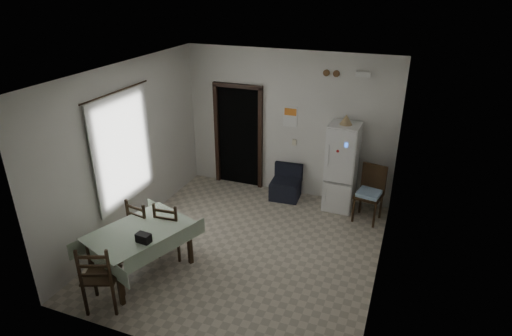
{
  "coord_description": "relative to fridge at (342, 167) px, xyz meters",
  "views": [
    {
      "loc": [
        2.28,
        -5.45,
        4.12
      ],
      "look_at": [
        0.0,
        0.5,
        1.25
      ],
      "focal_mm": 30.0,
      "sensor_mm": 36.0,
      "label": 1
    }
  ],
  "objects": [
    {
      "name": "light_switch",
      "position": [
        -1.02,
        0.31,
        0.25
      ],
      "size": [
        0.08,
        0.02,
        0.12
      ],
      "primitive_type": "cube",
      "color": "beige",
      "rests_on": "ground"
    },
    {
      "name": "corner_chair",
      "position": [
        0.57,
        -0.28,
        -0.33
      ],
      "size": [
        0.53,
        0.53,
        1.04
      ],
      "primitive_type": null,
      "rotation": [
        0.0,
        0.0,
        -0.18
      ],
      "color": "black",
      "rests_on": "ground"
    },
    {
      "name": "wall_right",
      "position": [
        0.93,
        -1.93,
        0.6
      ],
      "size": [
        0.02,
        4.5,
        2.9
      ],
      "primitive_type": null,
      "color": "silver",
      "rests_on": "ground"
    },
    {
      "name": "curtain",
      "position": [
        -3.21,
        -2.13,
        0.7
      ],
      "size": [
        0.02,
        1.45,
        1.85
      ],
      "primitive_type": "cube",
      "color": "beige",
      "rests_on": "ground"
    },
    {
      "name": "dining_chair_near_head",
      "position": [
        -2.44,
        -3.84,
        -0.33
      ],
      "size": [
        0.58,
        0.58,
        1.03
      ],
      "primitive_type": null,
      "rotation": [
        0.0,
        0.0,
        3.53
      ],
      "color": "black",
      "rests_on": "ground"
    },
    {
      "name": "emergency_light",
      "position": [
        0.18,
        0.28,
        1.7
      ],
      "size": [
        0.25,
        0.07,
        0.09
      ],
      "primitive_type": "cube",
      "color": "white",
      "rests_on": "ground"
    },
    {
      "name": "wall_back",
      "position": [
        -1.17,
        0.32,
        0.6
      ],
      "size": [
        4.2,
        0.02,
        2.9
      ],
      "primitive_type": null,
      "color": "silver",
      "rests_on": "ground"
    },
    {
      "name": "vent_right",
      "position": [
        -0.29,
        0.3,
        1.67
      ],
      "size": [
        0.12,
        0.03,
        0.12
      ],
      "primitive_type": "cylinder",
      "rotation": [
        1.57,
        0.0,
        0.0
      ],
      "color": "brown",
      "rests_on": "ground"
    },
    {
      "name": "vent_left",
      "position": [
        -0.47,
        0.3,
        1.67
      ],
      "size": [
        0.12,
        0.03,
        0.12
      ],
      "primitive_type": "cylinder",
      "rotation": [
        1.57,
        0.0,
        0.0
      ],
      "color": "brown",
      "rests_on": "ground"
    },
    {
      "name": "window_recess",
      "position": [
        -3.32,
        -2.13,
        0.7
      ],
      "size": [
        0.1,
        1.2,
        1.6
      ],
      "primitive_type": "cube",
      "color": "silver",
      "rests_on": "ground"
    },
    {
      "name": "calendar_image",
      "position": [
        -1.12,
        0.3,
        0.87
      ],
      "size": [
        0.24,
        0.01,
        0.14
      ],
      "primitive_type": "cube",
      "color": "orange",
      "rests_on": "ground"
    },
    {
      "name": "navy_seat",
      "position": [
        -1.08,
        -0.0,
        -0.51
      ],
      "size": [
        0.6,
        0.58,
        0.68
      ],
      "primitive_type": null,
      "rotation": [
        0.0,
        0.0,
        0.06
      ],
      "color": "black",
      "rests_on": "ground"
    },
    {
      "name": "doorway",
      "position": [
        -2.22,
        0.52,
        0.21
      ],
      "size": [
        1.06,
        0.52,
        2.22
      ],
      "color": "black",
      "rests_on": "ground"
    },
    {
      "name": "black_bag",
      "position": [
        -2.13,
        -3.28,
        -0.04
      ],
      "size": [
        0.21,
        0.14,
        0.13
      ],
      "primitive_type": "cube",
      "rotation": [
        0.0,
        0.0,
        -0.08
      ],
      "color": "black",
      "rests_on": "dining_table"
    },
    {
      "name": "curtain_rod",
      "position": [
        -3.2,
        -2.13,
        1.65
      ],
      "size": [
        0.02,
        1.6,
        0.02
      ],
      "primitive_type": "cylinder",
      "rotation": [
        1.57,
        0.0,
        0.0
      ],
      "color": "black",
      "rests_on": "ground"
    },
    {
      "name": "calendar",
      "position": [
        -1.12,
        0.31,
        0.77
      ],
      "size": [
        0.28,
        0.02,
        0.4
      ],
      "primitive_type": "cube",
      "color": "white",
      "rests_on": "ground"
    },
    {
      "name": "fridge",
      "position": [
        0.0,
        0.0,
        0.0
      ],
      "size": [
        0.56,
        0.56,
        1.7
      ],
      "primitive_type": null,
      "rotation": [
        0.0,
        0.0,
        -0.02
      ],
      "color": "white",
      "rests_on": "ground"
    },
    {
      "name": "ground",
      "position": [
        -1.17,
        -1.93,
        -0.85
      ],
      "size": [
        4.5,
        4.5,
        0.0
      ],
      "primitive_type": "plane",
      "color": "#AA9F8B",
      "rests_on": "ground"
    },
    {
      "name": "dining_chair_far_right",
      "position": [
        -2.19,
        -2.46,
        -0.36
      ],
      "size": [
        0.45,
        0.45,
        0.98
      ],
      "primitive_type": null,
      "rotation": [
        0.0,
        0.0,
        3.22
      ],
      "color": "black",
      "rests_on": "ground"
    },
    {
      "name": "dining_chair_far_left",
      "position": [
        -2.64,
        -2.53,
        -0.36
      ],
      "size": [
        0.48,
        0.48,
        0.97
      ],
      "primitive_type": null,
      "rotation": [
        0.0,
        0.0,
        2.98
      ],
      "color": "black",
      "rests_on": "ground"
    },
    {
      "name": "dining_table",
      "position": [
        -2.38,
        -3.04,
        -0.48
      ],
      "size": [
        1.37,
        1.66,
        0.74
      ],
      "primitive_type": null,
      "rotation": [
        0.0,
        0.0,
        -0.35
      ],
      "color": "#9CB197",
      "rests_on": "ground"
    },
    {
      "name": "tan_cone",
      "position": [
        0.01,
        -0.01,
        0.94
      ],
      "size": [
        0.24,
        0.24,
        0.18
      ],
      "primitive_type": "cone",
      "rotation": [
        0.0,
        0.0,
        0.07
      ],
      "color": "tan",
      "rests_on": "fridge"
    },
    {
      "name": "ceiling",
      "position": [
        -1.17,
        -1.93,
        2.05
      ],
      "size": [
        4.2,
        4.5,
        0.02
      ],
      "primitive_type": null,
      "color": "white",
      "rests_on": "ground"
    },
    {
      "name": "wall_front",
      "position": [
        -1.17,
        -4.18,
        0.6
      ],
      "size": [
        4.2,
        0.02,
        2.9
      ],
      "primitive_type": null,
      "color": "silver",
      "rests_on": "ground"
    },
    {
      "name": "wall_left",
      "position": [
        -3.27,
        -1.93,
        0.6
      ],
      "size": [
        0.02,
        4.5,
        2.9
      ],
      "primitive_type": null,
      "color": "silver",
      "rests_on": "ground"
    }
  ]
}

